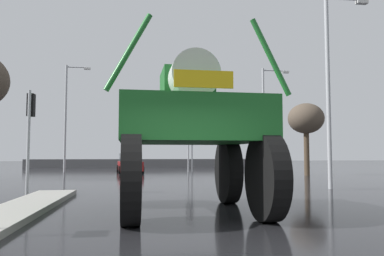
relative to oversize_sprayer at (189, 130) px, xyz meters
name	(u,v)px	position (x,y,z in m)	size (l,w,h in m)	color
ground_plane	(158,178)	(-0.17, 14.05, -2.06)	(120.00, 120.00, 0.00)	black
median_island	(23,208)	(-4.17, 0.74, -1.98)	(1.30, 8.40, 0.15)	#9E9B93
oversize_sprayer	(189,130)	(0.00, 0.00, 0.00)	(4.01, 5.26, 4.39)	black
sedan_ahead	(130,164)	(-2.06, 20.83, -1.35)	(2.23, 4.26, 1.52)	maroon
traffic_signal_near_left	(30,118)	(-5.24, 5.05, 0.70)	(0.24, 0.54, 3.78)	#A8AAAF
traffic_signal_near_right	(273,123)	(4.01, 5.05, 0.65)	(0.24, 0.54, 3.71)	#A8AAAF
traffic_signal_far_left	(188,139)	(2.59, 21.43, 0.66)	(0.24, 0.55, 3.72)	#A8AAAF
traffic_signal_far_right	(192,137)	(2.90, 21.43, 0.78)	(0.24, 0.55, 3.89)	#A8AAAF
streetlight_near_right	(331,79)	(6.82, 5.62, 2.58)	(2.00, 0.24, 8.35)	#A8AAAF
streetlight_far_left	(67,112)	(-7.16, 22.33, 2.76)	(1.99, 0.24, 8.72)	#A8AAAF
streetlight_far_right	(266,114)	(8.55, 19.53, 2.57)	(2.22, 0.24, 8.27)	#A8AAAF
bare_tree_right	(306,119)	(10.04, 15.40, 1.78)	(2.46, 2.46, 4.95)	#473828
roadside_barrier	(150,163)	(-0.17, 33.45, -1.61)	(27.09, 0.24, 0.90)	#59595B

